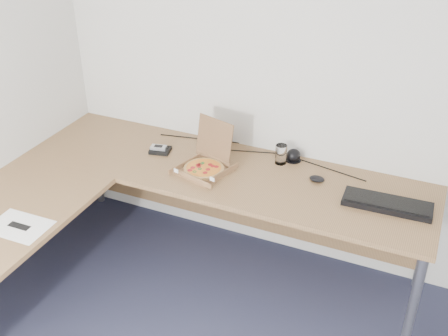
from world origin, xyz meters
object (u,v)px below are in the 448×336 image
at_px(desk, 142,198).
at_px(wallet, 160,150).
at_px(keyboard, 387,204).
at_px(pizza_box, 205,166).
at_px(drinking_glass, 281,154).

distance_m(desk, wallet, 0.49).
bearing_deg(keyboard, desk, -163.71).
bearing_deg(desk, wallet, 107.10).
xyz_separation_m(desk, keyboard, (1.29, 0.43, 0.04)).
bearing_deg(wallet, keyboard, -13.82).
height_order(pizza_box, keyboard, pizza_box).
relative_size(keyboard, wallet, 3.72).
distance_m(pizza_box, wallet, 0.38).
height_order(desk, keyboard, keyboard).
distance_m(keyboard, wallet, 1.43).
height_order(pizza_box, drinking_glass, pizza_box).
bearing_deg(pizza_box, keyboard, 19.73).
bearing_deg(desk, drinking_glass, 46.68).
height_order(pizza_box, wallet, pizza_box).
relative_size(drinking_glass, wallet, 0.97).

